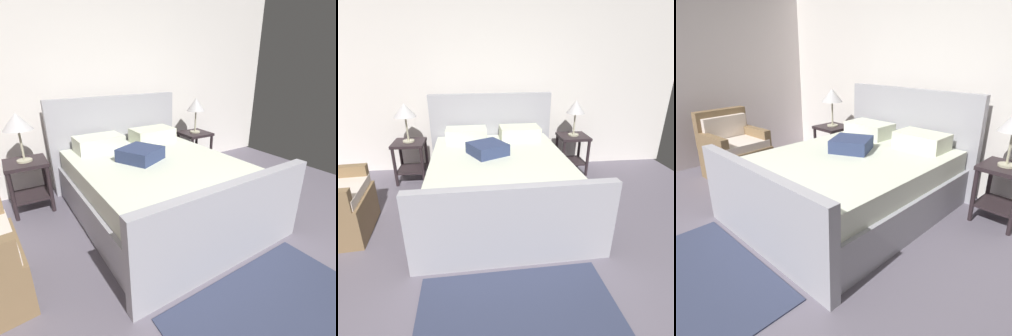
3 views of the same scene
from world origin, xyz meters
TOP-DOWN VIEW (x-y plane):
  - ground_plane at (0.00, 0.00)m, footprint 5.46×6.16m
  - wall_back at (0.00, 3.14)m, footprint 5.58×0.12m
  - bed at (-0.17, 1.85)m, footprint 1.86×2.32m
  - nightstand_right at (1.05, 2.71)m, footprint 0.44×0.44m
  - table_lamp_right at (1.05, 2.71)m, footprint 0.27×0.27m
  - nightstand_left at (-1.40, 2.65)m, footprint 0.44×0.44m
  - table_lamp_left at (-1.40, 2.65)m, footprint 0.31×0.31m
  - area_rug at (-0.17, 0.02)m, footprint 1.52×1.20m

SIDE VIEW (x-z plane):
  - ground_plane at x=0.00m, z-range -0.02..0.00m
  - area_rug at x=-0.17m, z-range 0.00..0.01m
  - bed at x=-0.17m, z-range -0.26..0.96m
  - nightstand_right at x=1.05m, z-range 0.10..0.70m
  - nightstand_left at x=-1.40m, z-range 0.10..0.70m
  - table_lamp_right at x=1.05m, z-range 0.75..1.29m
  - table_lamp_left at x=-1.40m, z-range 0.76..1.31m
  - wall_back at x=0.00m, z-range 0.00..2.83m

